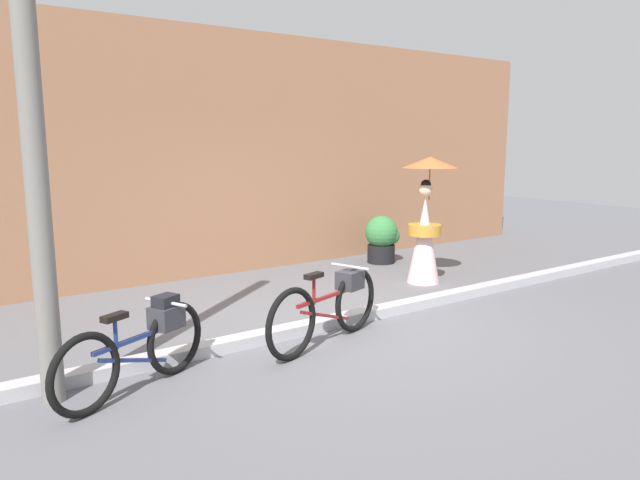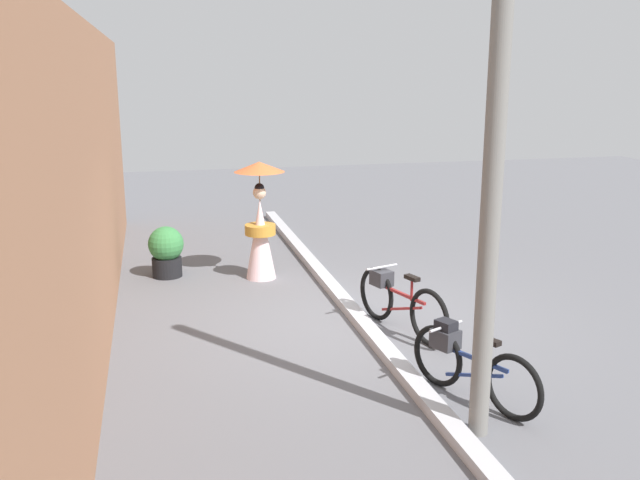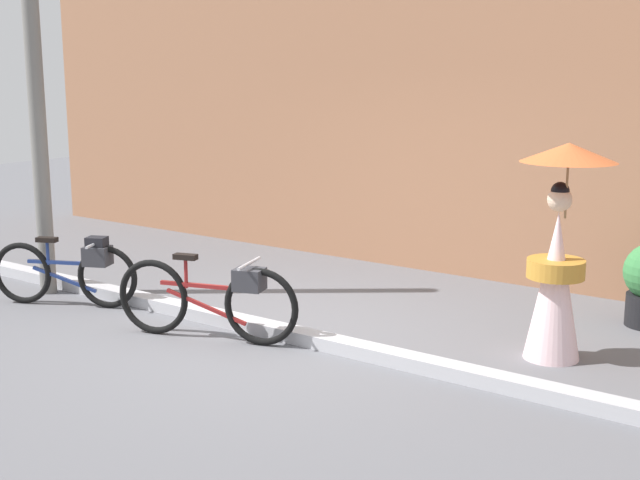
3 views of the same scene
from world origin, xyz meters
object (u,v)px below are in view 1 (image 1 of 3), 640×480
bicycle_near_officer (141,344)px  bicycle_far_side (329,306)px  potted_plant_by_door (382,238)px  utility_pole (30,100)px  person_with_parasol (426,220)px

bicycle_near_officer → bicycle_far_side: 1.98m
potted_plant_by_door → utility_pole: 6.70m
bicycle_far_side → utility_pole: 3.33m
bicycle_far_side → utility_pole: utility_pole is taller
person_with_parasol → utility_pole: 5.71m
bicycle_near_officer → bicycle_far_side: bicycle_far_side is taller
utility_pole → potted_plant_by_door: bearing=24.4°
bicycle_near_officer → person_with_parasol: size_ratio=0.81×
bicycle_far_side → utility_pole: (-2.66, 0.17, 1.99)m
person_with_parasol → bicycle_near_officer: bearing=-163.8°
person_with_parasol → potted_plant_by_door: (0.44, 1.46, -0.50)m
person_with_parasol → utility_pole: (-5.39, -1.18, 1.46)m
bicycle_near_officer → person_with_parasol: person_with_parasol is taller
bicycle_near_officer → potted_plant_by_door: 5.89m
potted_plant_by_door → person_with_parasol: bearing=-106.8°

